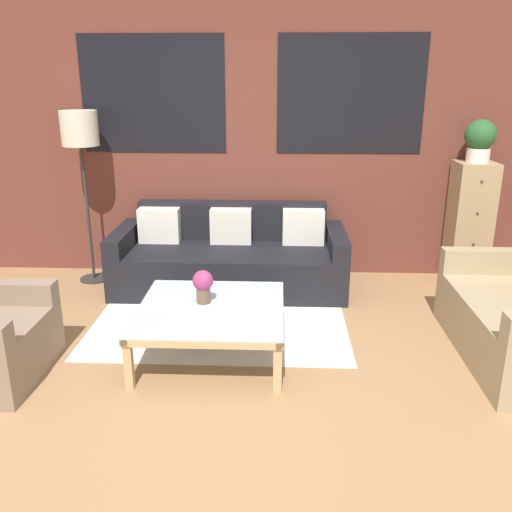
{
  "coord_description": "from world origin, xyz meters",
  "views": [
    {
      "loc": [
        0.28,
        -3.01,
        1.95
      ],
      "look_at": [
        0.1,
        1.24,
        0.55
      ],
      "focal_mm": 38.0,
      "sensor_mm": 36.0,
      "label": 1
    }
  ],
  "objects": [
    {
      "name": "wall_back_brick",
      "position": [
        0.0,
        2.44,
        1.41
      ],
      "size": [
        8.4,
        0.09,
        2.8
      ],
      "color": "brown",
      "rests_on": "ground_plane"
    },
    {
      "name": "ground_plane",
      "position": [
        0.0,
        0.0,
        0.0
      ],
      "size": [
        16.0,
        16.0,
        0.0
      ],
      "primitive_type": "plane",
      "color": "#9E754C"
    },
    {
      "name": "rug",
      "position": [
        -0.2,
        1.19,
        0.0
      ],
      "size": [
        2.1,
        1.58,
        0.0
      ],
      "color": "silver",
      "rests_on": "ground_plane"
    },
    {
      "name": "drawer_cabinet",
      "position": [
        2.14,
        2.18,
        0.6
      ],
      "size": [
        0.37,
        0.38,
        1.2
      ],
      "color": "tan",
      "rests_on": "ground_plane"
    },
    {
      "name": "flower_vase",
      "position": [
        -0.27,
        0.65,
        0.52
      ],
      "size": [
        0.15,
        0.15,
        0.25
      ],
      "color": "brown",
      "rests_on": "coffee_table"
    },
    {
      "name": "floor_lamp",
      "position": [
        -1.59,
        2.07,
        1.43
      ],
      "size": [
        0.34,
        0.34,
        1.67
      ],
      "color": "#2D2D2D",
      "rests_on": "ground_plane"
    },
    {
      "name": "coffee_table",
      "position": [
        -0.2,
        0.57,
        0.33
      ],
      "size": [
        1.05,
        1.05,
        0.38
      ],
      "color": "silver",
      "rests_on": "ground_plane"
    },
    {
      "name": "couch_dark",
      "position": [
        -0.19,
        1.95,
        0.28
      ],
      "size": [
        2.19,
        0.88,
        0.78
      ],
      "color": "black",
      "rests_on": "ground_plane"
    },
    {
      "name": "potted_plant",
      "position": [
        2.14,
        2.18,
        1.41
      ],
      "size": [
        0.28,
        0.28,
        0.39
      ],
      "color": "silver",
      "rests_on": "drawer_cabinet"
    }
  ]
}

